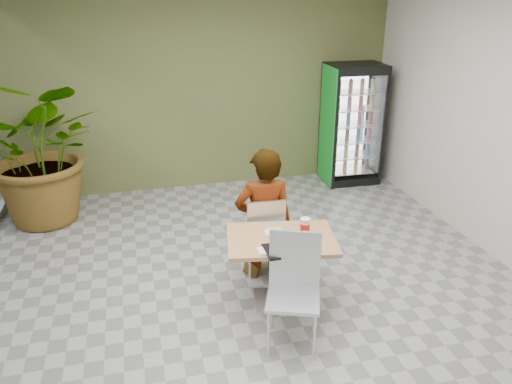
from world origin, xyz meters
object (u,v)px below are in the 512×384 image
(dining_table, at_px, (281,257))
(chair_near, at_px, (294,280))
(beverage_fridge, at_px, (352,124))
(seated_woman, at_px, (264,225))
(chair_far, at_px, (264,230))
(potted_plant, at_px, (43,151))
(cafeteria_tray, at_px, (287,250))
(soda_cup, at_px, (305,227))

(dining_table, height_order, chair_near, chair_near)
(beverage_fridge, bearing_deg, chair_near, -118.99)
(dining_table, bearing_deg, chair_near, -94.70)
(chair_near, distance_m, seated_woman, 1.16)
(chair_far, distance_m, potted_plant, 3.27)
(chair_far, relative_size, cafeteria_tray, 2.31)
(chair_far, xyz_separation_m, soda_cup, (0.26, -0.57, 0.29))
(dining_table, xyz_separation_m, chair_near, (-0.04, -0.54, 0.07))
(chair_far, height_order, beverage_fridge, beverage_fridge)
(dining_table, height_order, beverage_fridge, beverage_fridge)
(chair_near, bearing_deg, potted_plant, 147.81)
(seated_woman, distance_m, soda_cup, 0.71)
(cafeteria_tray, bearing_deg, potted_plant, 129.87)
(seated_woman, height_order, soda_cup, seated_woman)
(chair_near, xyz_separation_m, beverage_fridge, (2.17, 3.60, 0.34))
(chair_far, distance_m, chair_near, 1.11)
(chair_far, xyz_separation_m, seated_woman, (0.01, 0.05, 0.04))
(dining_table, height_order, potted_plant, potted_plant)
(chair_far, bearing_deg, dining_table, 94.55)
(potted_plant, bearing_deg, beverage_fridge, 4.82)
(cafeteria_tray, bearing_deg, beverage_fridge, 57.01)
(chair_near, height_order, soda_cup, chair_near)
(dining_table, bearing_deg, chair_far, 91.31)
(seated_woman, bearing_deg, dining_table, 93.93)
(chair_far, height_order, potted_plant, potted_plant)
(chair_near, relative_size, cafeteria_tray, 2.55)
(seated_woman, bearing_deg, chair_near, 91.41)
(seated_woman, bearing_deg, potted_plant, -36.49)
(cafeteria_tray, distance_m, beverage_fridge, 3.96)
(dining_table, height_order, chair_far, chair_far)
(dining_table, relative_size, soda_cup, 6.56)
(dining_table, relative_size, seated_woman, 0.65)
(seated_woman, distance_m, cafeteria_tray, 0.90)
(chair_far, distance_m, seated_woman, 0.06)
(chair_far, height_order, seated_woman, seated_woman)
(potted_plant, bearing_deg, chair_far, -40.46)
(chair_near, bearing_deg, seated_woman, 108.83)
(chair_far, relative_size, seated_woman, 0.53)
(soda_cup, xyz_separation_m, beverage_fridge, (1.88, 3.05, 0.12))
(chair_far, bearing_deg, beverage_fridge, -127.43)
(chair_far, xyz_separation_m, beverage_fridge, (2.14, 2.49, 0.40))
(cafeteria_tray, relative_size, potted_plant, 0.20)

